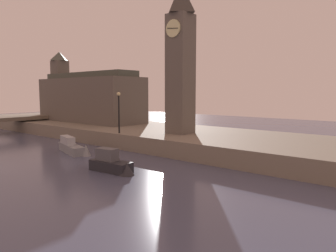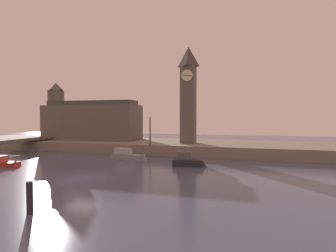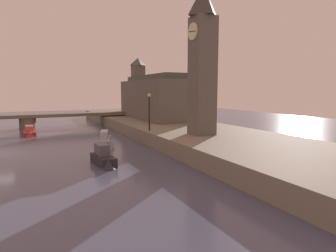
% 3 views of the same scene
% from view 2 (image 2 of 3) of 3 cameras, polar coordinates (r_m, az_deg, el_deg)
% --- Properties ---
extents(ground_plane, '(120.00, 120.00, 0.00)m').
position_cam_2_polar(ground_plane, '(24.79, -18.09, -10.77)').
color(ground_plane, '#474C66').
extents(far_embankment, '(70.00, 12.00, 1.50)m').
position_cam_2_polar(far_embankment, '(42.60, -3.17, -4.30)').
color(far_embankment, slate).
rests_on(far_embankment, ground).
extents(clock_tower, '(2.36, 2.40, 14.29)m').
position_cam_2_polar(clock_tower, '(39.39, 4.45, 7.04)').
color(clock_tower, '#5B544C').
rests_on(clock_tower, far_embankment).
extents(parliament_hall, '(16.81, 5.81, 10.10)m').
position_cam_2_polar(parliament_hall, '(47.96, -16.66, 1.20)').
color(parliament_hall, '#5B544C').
rests_on(parliament_hall, far_embankment).
extents(streetlamp, '(0.36, 0.36, 4.05)m').
position_cam_2_polar(streetlamp, '(36.88, -3.92, -0.20)').
color(streetlamp, black).
rests_on(streetlamp, far_embankment).
extents(mooring_post_right, '(0.35, 0.35, 1.83)m').
position_cam_2_polar(mooring_post_right, '(17.04, -27.87, -13.65)').
color(mooring_post_right, '#262626').
rests_on(mooring_post_right, ground).
extents(boat_dinghy_red, '(4.80, 1.51, 1.40)m').
position_cam_2_polar(boat_dinghy_red, '(34.21, -32.14, -6.77)').
color(boat_dinghy_red, maroon).
rests_on(boat_dinghy_red, ground).
extents(boat_cruiser_grey, '(5.17, 2.26, 1.63)m').
position_cam_2_polar(boat_cruiser_grey, '(33.47, -8.46, -6.41)').
color(boat_cruiser_grey, gray).
rests_on(boat_cruiser_grey, ground).
extents(boat_barge_dark, '(3.85, 1.50, 1.60)m').
position_cam_2_polar(boat_barge_dark, '(29.11, 4.70, -7.65)').
color(boat_barge_dark, '#232328').
rests_on(boat_barge_dark, ground).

